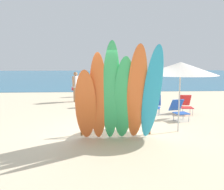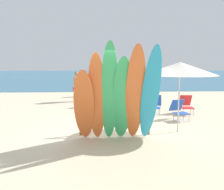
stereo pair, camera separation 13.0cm
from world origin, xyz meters
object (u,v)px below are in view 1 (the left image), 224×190
object	(u,v)px
surfboard_orange_1	(98,98)
beach_umbrella	(181,69)
beachgoer_by_water	(96,81)
beach_chair_red	(179,109)
surfboard_rack	(116,116)
surfboard_orange_4	(137,95)
surfboard_orange_0	(86,106)
beachgoer_near_rack	(76,85)
beach_chair_blue	(185,104)
surfboard_green_2	(111,94)
beachgoer_photographing	(128,83)
beach_chair_striped	(155,104)
surfboard_teal_5	(152,96)
beachgoer_midbeach	(111,88)
surfboard_green_3	(124,100)
distant_boat	(100,84)

from	to	relation	value
surfboard_orange_1	beach_umbrella	world-z (taller)	surfboard_orange_1
beachgoer_by_water	beach_chair_red	size ratio (longest dim) A/B	1.99
surfboard_rack	surfboard_orange_4	bearing A→B (deg)	-56.96
surfboard_rack	beachgoer_by_water	size ratio (longest dim) A/B	1.32
beachgoer_by_water	surfboard_orange_0	bearing A→B (deg)	53.01
beachgoer_near_rack	beach_chair_blue	xyz separation A→B (m)	(4.99, -3.33, -0.53)
surfboard_rack	surfboard_orange_0	world-z (taller)	surfboard_orange_0
surfboard_green_2	beachgoer_near_rack	size ratio (longest dim) A/B	1.74
beachgoer_photographing	surfboard_orange_1	bearing A→B (deg)	125.42
surfboard_orange_4	beachgoer_near_rack	xyz separation A→B (m)	(-2.28, 6.87, -0.38)
surfboard_orange_0	beachgoer_near_rack	world-z (taller)	surfboard_orange_0
beach_chair_blue	surfboard_orange_4	bearing A→B (deg)	-121.73
surfboard_orange_4	beachgoer_by_water	distance (m)	9.07
beach_chair_striped	surfboard_orange_0	bearing A→B (deg)	-109.23
beach_chair_blue	surfboard_teal_5	bearing A→B (deg)	-117.10
surfboard_orange_4	beachgoer_near_rack	distance (m)	7.25
surfboard_teal_5	beach_umbrella	xyz separation A→B (m)	(1.12, 1.04, 0.69)
beachgoer_midbeach	beach_umbrella	distance (m)	5.04
beachgoer_midbeach	beach_chair_red	distance (m)	3.92
beachgoer_photographing	beach_chair_red	world-z (taller)	beachgoer_photographing
surfboard_green_3	surfboard_teal_5	distance (m)	0.76
surfboard_orange_1	surfboard_green_3	size ratio (longest dim) A/B	1.02
beachgoer_by_water	beachgoer_near_rack	size ratio (longest dim) A/B	1.01
surfboard_orange_1	distant_boat	bearing A→B (deg)	90.18
surfboard_green_2	beach_umbrella	xyz separation A→B (m)	(2.21, 0.94, 0.64)
surfboard_orange_1	surfboard_teal_5	xyz separation A→B (m)	(1.43, -0.15, 0.09)
surfboard_green_2	beachgoer_near_rack	xyz separation A→B (m)	(-1.59, 6.82, -0.42)
surfboard_orange_1	surfboard_green_2	xyz separation A→B (m)	(0.34, -0.06, 0.14)
surfboard_orange_1	beach_umbrella	size ratio (longest dim) A/B	1.15
surfboard_rack	beachgoer_midbeach	distance (m)	4.77
beach_chair_blue	surfboard_green_3	bearing A→B (deg)	-125.80
beachgoer_photographing	beach_chair_red	size ratio (longest dim) A/B	1.76
surfboard_green_3	distant_boat	size ratio (longest dim) A/B	0.78
surfboard_green_2	surfboard_green_3	bearing A→B (deg)	7.66
beachgoer_near_rack	beach_chair_blue	distance (m)	6.02
beach_chair_striped	beach_chair_red	bearing A→B (deg)	-40.08
beachgoer_photographing	surfboard_teal_5	bearing A→B (deg)	134.46
beach_chair_red	beach_umbrella	size ratio (longest dim) A/B	0.37
beachgoer_near_rack	beach_chair_blue	bearing A→B (deg)	78.31
surfboard_green_2	beach_umbrella	distance (m)	2.48
surfboard_orange_0	distant_boat	distance (m)	15.57
surfboard_green_3	beachgoer_by_water	size ratio (longest dim) A/B	1.51
surfboard_orange_0	beach_umbrella	distance (m)	3.18
surfboard_rack	beach_umbrella	world-z (taller)	beach_umbrella
surfboard_orange_4	beach_umbrella	bearing A→B (deg)	35.03
beachgoer_by_water	surfboard_rack	bearing A→B (deg)	59.02
surfboard_orange_0	beach_chair_red	size ratio (longest dim) A/B	2.62
beachgoer_photographing	distant_boat	xyz separation A→B (m)	(-1.78, 6.62, -0.74)
surfboard_green_3	surfboard_orange_4	world-z (taller)	surfboard_orange_4
surfboard_orange_0	beachgoer_photographing	bearing A→B (deg)	74.70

